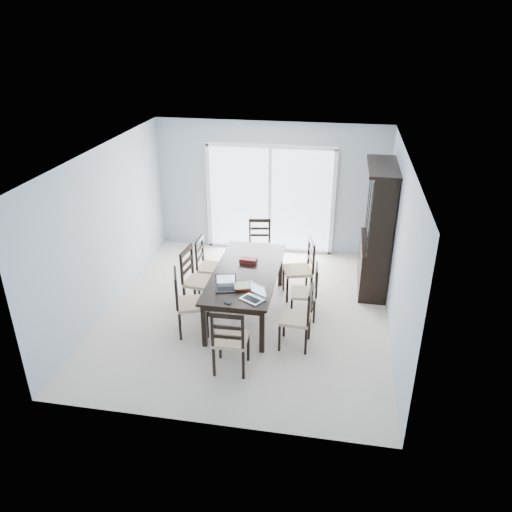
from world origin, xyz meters
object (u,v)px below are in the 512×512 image
object	(u,v)px
chair_left_near	(185,296)
game_box	(248,260)
china_hutch	(377,230)
chair_left_mid	(194,273)
laptop_dark	(226,287)
chair_end_near	(229,334)
laptop_silver	(252,297)
cell_phone	(228,303)
hot_tub	(253,205)
chair_left_far	(206,260)
dining_table	(246,276)
chair_right_mid	(310,286)
chair_end_far	(260,239)
chair_right_far	(304,262)
chair_right_near	(302,311)

from	to	relation	value
chair_left_near	game_box	world-z (taller)	chair_left_near
china_hutch	chair_left_near	size ratio (longest dim) A/B	1.86
game_box	chair_left_near	bearing A→B (deg)	-127.24
chair_left_mid	laptop_dark	distance (m)	0.95
chair_left_near	chair_end_near	xyz separation A→B (m)	(0.86, -0.83, -0.01)
chair_end_near	game_box	bearing A→B (deg)	91.46
chair_left_near	laptop_silver	size ratio (longest dim) A/B	3.12
cell_phone	hot_tub	size ratio (longest dim) A/B	0.05
chair_left_near	chair_left_far	world-z (taller)	chair_left_near
china_hutch	game_box	world-z (taller)	china_hutch
dining_table	chair_left_near	world-z (taller)	chair_left_near
china_hutch	chair_right_mid	size ratio (longest dim) A/B	2.12
chair_left_far	chair_end_far	bearing A→B (deg)	145.08
chair_end_far	hot_tub	distance (m)	2.10
chair_end_far	laptop_dark	bearing A→B (deg)	77.35
china_hutch	chair_end_near	bearing A→B (deg)	-125.00
chair_right_mid	chair_right_far	size ratio (longest dim) A/B	0.87
chair_left_mid	chair_right_near	xyz separation A→B (m)	(1.81, -0.78, -0.05)
chair_right_far	dining_table	bearing A→B (deg)	114.18
chair_left_far	chair_left_near	bearing A→B (deg)	0.86
chair_left_near	chair_left_mid	bearing A→B (deg)	165.63
cell_phone	game_box	size ratio (longest dim) A/B	0.36
chair_right_mid	cell_phone	bearing A→B (deg)	129.90
chair_left_far	chair_end_far	xyz separation A→B (m)	(0.75, 1.07, -0.02)
laptop_dark	china_hutch	bearing A→B (deg)	25.98
china_hutch	chair_left_near	bearing A→B (deg)	-145.30
chair_end_far	hot_tub	bearing A→B (deg)	-85.84
chair_right_mid	cell_phone	world-z (taller)	chair_right_mid
hot_tub	laptop_dark	bearing A→B (deg)	-84.73
chair_right_mid	laptop_dark	world-z (taller)	chair_right_mid
chair_left_mid	chair_right_mid	size ratio (longest dim) A/B	1.16
hot_tub	chair_right_mid	bearing A→B (deg)	-66.72
game_box	hot_tub	world-z (taller)	hot_tub
chair_right_far	chair_right_near	bearing A→B (deg)	168.44
chair_left_far	chair_right_mid	bearing A→B (deg)	73.40
chair_right_near	laptop_silver	size ratio (longest dim) A/B	2.94
chair_right_far	game_box	distance (m)	0.97
chair_right_mid	chair_end_near	size ratio (longest dim) A/B	0.89
chair_right_far	chair_end_near	size ratio (longest dim) A/B	1.03
chair_left_far	game_box	xyz separation A→B (m)	(0.79, -0.27, 0.19)
chair_right_far	chair_right_mid	bearing A→B (deg)	177.01
china_hutch	chair_right_far	bearing A→B (deg)	-155.27
china_hutch	laptop_dark	bearing A→B (deg)	-139.57
china_hutch	chair_right_far	world-z (taller)	china_hutch
laptop_dark	chair_right_near	bearing A→B (deg)	-21.47
china_hutch	chair_left_far	world-z (taller)	china_hutch
dining_table	chair_end_far	world-z (taller)	chair_end_far
chair_left_near	game_box	size ratio (longest dim) A/B	4.25
chair_right_far	chair_left_mid	bearing A→B (deg)	96.42
chair_left_near	chair_right_near	xyz separation A→B (m)	(1.74, -0.06, -0.04)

